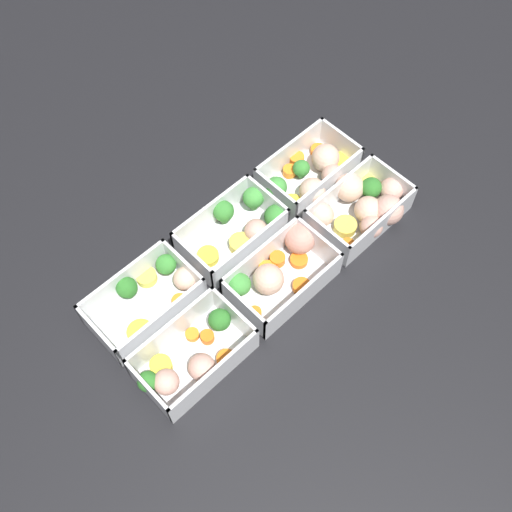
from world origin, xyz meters
TOP-DOWN VIEW (x-y plane):
  - ground_plane at (0.00, 0.00)m, footprint 4.00×4.00m
  - container_near_left at (-0.18, -0.06)m, footprint 0.17×0.10m
  - container_near_center at (0.01, -0.04)m, footprint 0.18×0.11m
  - container_near_right at (0.19, -0.06)m, footprint 0.18×0.14m
  - container_far_left at (-0.16, 0.06)m, footprint 0.18×0.11m
  - container_far_center at (0.02, 0.05)m, footprint 0.17×0.10m
  - container_far_right at (0.18, 0.05)m, footprint 0.18×0.12m

SIDE VIEW (x-z plane):
  - ground_plane at x=0.00m, z-range 0.00..0.00m
  - container_far_left at x=-0.16m, z-range -0.01..0.05m
  - container_near_left at x=-0.18m, z-range -0.01..0.05m
  - container_far_right at x=0.18m, z-range -0.01..0.05m
  - container_far_center at x=0.02m, z-range 0.00..0.05m
  - container_near_center at x=0.01m, z-range 0.00..0.05m
  - container_near_right at x=0.19m, z-range 0.00..0.05m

